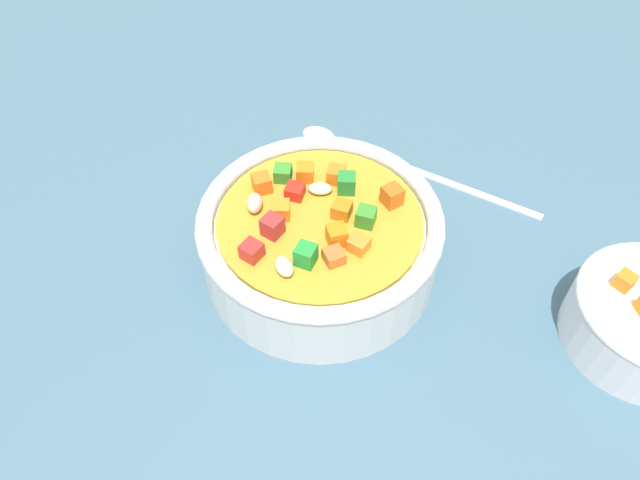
% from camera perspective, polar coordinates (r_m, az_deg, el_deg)
% --- Properties ---
extents(ground_plane, '(1.40, 1.40, 0.02)m').
position_cam_1_polar(ground_plane, '(0.44, 0.00, -3.16)').
color(ground_plane, '#42667A').
extents(soup_bowl_main, '(0.17, 0.17, 0.06)m').
position_cam_1_polar(soup_bowl_main, '(0.41, -0.01, 0.23)').
color(soup_bowl_main, white).
rests_on(soup_bowl_main, ground_plane).
extents(spoon, '(0.03, 0.22, 0.01)m').
position_cam_1_polar(spoon, '(0.52, 6.17, 8.18)').
color(spoon, silver).
rests_on(spoon, ground_plane).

